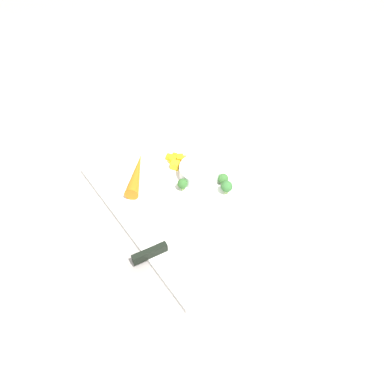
{
  "coord_description": "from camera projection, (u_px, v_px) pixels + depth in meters",
  "views": [
    {
      "loc": [
        0.52,
        -0.37,
        0.72
      ],
      "look_at": [
        0.0,
        0.0,
        0.02
      ],
      "focal_mm": 36.91,
      "sensor_mm": 36.0,
      "label": 1
    }
  ],
  "objects": [
    {
      "name": "ground_plane",
      "position": [
        192.0,
        198.0,
        0.96
      ],
      "size": [
        4.0,
        4.0,
        0.0
      ],
      "primitive_type": "plane",
      "color": "gray"
    },
    {
      "name": "cutting_board",
      "position": [
        192.0,
        196.0,
        0.96
      ],
      "size": [
        0.47,
        0.36,
        0.01
      ],
      "primitive_type": "cube",
      "color": "white",
      "rests_on": "ground_plane"
    },
    {
      "name": "prep_bowl",
      "position": [
        200.0,
        172.0,
        0.99
      ],
      "size": [
        0.1,
        0.1,
        0.03
      ],
      "primitive_type": "cylinder",
      "color": "white",
      "rests_on": "cutting_board"
    },
    {
      "name": "chef_knife",
      "position": [
        181.0,
        240.0,
        0.85
      ],
      "size": [
        0.06,
        0.37,
        0.02
      ],
      "rotation": [
        0.0,
        0.0,
        1.45
      ],
      "color": "silver",
      "rests_on": "cutting_board"
    },
    {
      "name": "whole_carrot",
      "position": [
        136.0,
        174.0,
        0.98
      ],
      "size": [
        0.13,
        0.12,
        0.03
      ],
      "primitive_type": "cone",
      "rotation": [
        1.57,
        0.0,
        4.02
      ],
      "color": "orange",
      "rests_on": "cutting_board"
    },
    {
      "name": "carrot_dice_0",
      "position": [
        184.0,
        160.0,
        1.03
      ],
      "size": [
        0.02,
        0.02,
        0.02
      ],
      "primitive_type": "cube",
      "rotation": [
        0.0,
        0.0,
        2.45
      ],
      "color": "orange",
      "rests_on": "cutting_board"
    },
    {
      "name": "carrot_dice_1",
      "position": [
        209.0,
        159.0,
        1.03
      ],
      "size": [
        0.02,
        0.02,
        0.02
      ],
      "primitive_type": "cube",
      "rotation": [
        0.0,
        0.0,
        1.99
      ],
      "color": "orange",
      "rests_on": "cutting_board"
    },
    {
      "name": "carrot_dice_2",
      "position": [
        191.0,
        157.0,
        1.04
      ],
      "size": [
        0.01,
        0.02,
        0.01
      ],
      "primitive_type": "cube",
      "rotation": [
        0.0,
        0.0,
        0.3
      ],
      "color": "orange",
      "rests_on": "cutting_board"
    },
    {
      "name": "pepper_dice_0",
      "position": [
        175.0,
        156.0,
        1.04
      ],
      "size": [
        0.02,
        0.02,
        0.01
      ],
      "primitive_type": "cube",
      "rotation": [
        0.0,
        0.0,
        0.69
      ],
      "color": "yellow",
      "rests_on": "cutting_board"
    },
    {
      "name": "pepper_dice_1",
      "position": [
        180.0,
        159.0,
        1.03
      ],
      "size": [
        0.03,
        0.03,
        0.02
      ],
      "primitive_type": "cube",
      "rotation": [
        0.0,
        0.0,
        2.57
      ],
      "color": "yellow",
      "rests_on": "cutting_board"
    },
    {
      "name": "pepper_dice_2",
      "position": [
        173.0,
        160.0,
        1.03
      ],
      "size": [
        0.03,
        0.03,
        0.02
      ],
      "primitive_type": "cube",
      "rotation": [
        0.0,
        0.0,
        0.59
      ],
      "color": "yellow",
      "rests_on": "cutting_board"
    },
    {
      "name": "pepper_dice_3",
      "position": [
        169.0,
        157.0,
        1.04
      ],
      "size": [
        0.02,
        0.02,
        0.01
      ],
      "primitive_type": "cube",
      "rotation": [
        0.0,
        0.0,
        0.65
      ],
      "color": "yellow",
      "rests_on": "cutting_board"
    },
    {
      "name": "pepper_dice_4",
      "position": [
        175.0,
        165.0,
        1.01
      ],
      "size": [
        0.03,
        0.03,
        0.02
      ],
      "primitive_type": "cube",
      "rotation": [
        0.0,
        0.0,
        0.61
      ],
      "color": "yellow",
      "rests_on": "cutting_board"
    },
    {
      "name": "broccoli_floret_0",
      "position": [
        183.0,
        184.0,
        0.95
      ],
      "size": [
        0.03,
        0.03,
        0.03
      ],
      "color": "#8CC461",
      "rests_on": "cutting_board"
    },
    {
      "name": "broccoli_floret_1",
      "position": [
        227.0,
        187.0,
        0.94
      ],
      "size": [
        0.03,
        0.03,
        0.04
      ],
      "color": "#90B467",
      "rests_on": "cutting_board"
    },
    {
      "name": "broccoli_floret_2",
      "position": [
        223.0,
        179.0,
        0.97
      ],
      "size": [
        0.03,
        0.03,
        0.03
      ],
      "color": "#95BE69",
      "rests_on": "cutting_board"
    }
  ]
}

